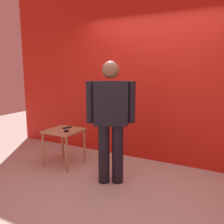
# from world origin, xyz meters

# --- Properties ---
(ground_plane) EXTENTS (12.00, 12.00, 0.00)m
(ground_plane) POSITION_xyz_m (0.00, 0.00, 0.00)
(ground_plane) COLOR #B7B2A8
(back_wall_red) EXTENTS (6.10, 0.12, 3.11)m
(back_wall_red) POSITION_xyz_m (0.00, 1.41, 1.55)
(back_wall_red) COLOR red
(back_wall_red) RESTS_ON ground_plane
(standing_person) EXTENTS (0.65, 0.41, 1.71)m
(standing_person) POSITION_xyz_m (-0.22, 0.27, 0.96)
(standing_person) COLOR black
(standing_person) RESTS_ON ground_plane
(side_table) EXTENTS (0.54, 0.54, 0.61)m
(side_table) POSITION_xyz_m (-1.21, 0.46, 0.52)
(side_table) COLOR tan
(side_table) RESTS_ON ground_plane
(cell_phone) EXTENTS (0.14, 0.16, 0.01)m
(cell_phone) POSITION_xyz_m (-1.10, 0.40, 0.62)
(cell_phone) COLOR black
(cell_phone) RESTS_ON side_table
(tv_remote) EXTENTS (0.09, 0.18, 0.02)m
(tv_remote) POSITION_xyz_m (-1.23, 0.57, 0.62)
(tv_remote) COLOR black
(tv_remote) RESTS_ON side_table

